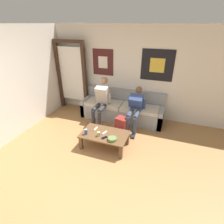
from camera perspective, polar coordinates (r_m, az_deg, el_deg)
ground_plane at (r=3.44m, az=-11.86°, el=-21.90°), size 18.00×18.00×0.00m
wall_back at (r=5.15m, az=4.07°, el=12.63°), size 10.00×0.07×2.55m
door_frame at (r=5.64m, az=-13.11°, el=12.46°), size 1.00×0.10×2.15m
couch at (r=5.16m, az=3.31°, el=0.86°), size 2.38×0.72×0.81m
coffee_table at (r=3.97m, az=-2.41°, el=-7.75°), size 1.05×0.63×0.35m
person_seated_adult at (r=4.86m, az=-3.43°, el=4.18°), size 0.47×0.90×1.24m
person_seated_teen at (r=4.62m, az=7.62°, el=1.51°), size 0.47×0.99×1.06m
backpack at (r=4.50m, az=3.15°, el=-4.50°), size 0.35×0.33×0.43m
ceramic_bowl at (r=3.71m, az=0.11°, el=-8.73°), size 0.19×0.19×0.07m
pillar_candle at (r=3.85m, az=-4.37°, el=-7.17°), size 0.07×0.07×0.11m
drink_can_blue at (r=3.93m, az=-8.52°, el=-6.40°), size 0.07×0.07×0.12m
game_controller_near_left at (r=3.95m, az=-2.45°, el=-6.80°), size 0.08×0.15×0.03m
game_controller_near_right at (r=4.10m, az=-5.33°, el=-5.48°), size 0.04×0.15×0.03m
cell_phone at (r=3.81m, az=-2.49°, el=-8.36°), size 0.13×0.15×0.01m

